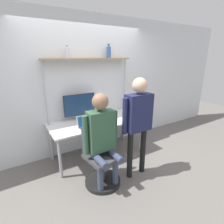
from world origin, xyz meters
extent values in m
plane|color=slate|center=(0.00, 0.00, 0.00)|extent=(12.00, 12.00, 0.00)
cube|color=silver|center=(0.00, 0.84, 1.35)|extent=(8.00, 0.06, 2.70)
cube|color=white|center=(0.00, 0.42, 0.72)|extent=(1.81, 0.79, 0.03)
cylinder|color=#A5A5AA|center=(-0.84, 0.08, 0.35)|extent=(0.05, 0.05, 0.70)
cylinder|color=#A5A5AA|center=(0.84, 0.08, 0.35)|extent=(0.05, 0.05, 0.70)
cylinder|color=#A5A5AA|center=(-0.84, 0.75, 0.35)|extent=(0.05, 0.05, 0.70)
cylinder|color=#A5A5AA|center=(0.84, 0.75, 0.35)|extent=(0.05, 0.05, 0.70)
cube|color=#997A56|center=(0.00, 0.69, 1.88)|extent=(1.72, 0.22, 0.02)
cylinder|color=#B2B2B7|center=(-0.84, 0.69, 0.95)|extent=(0.04, 0.04, 1.89)
cylinder|color=#B2B2B7|center=(0.84, 0.69, 0.95)|extent=(0.04, 0.04, 1.89)
cylinder|color=#333338|center=(-0.24, 0.65, 0.74)|extent=(0.16, 0.16, 0.01)
cylinder|color=#333338|center=(-0.24, 0.65, 0.79)|extent=(0.06, 0.06, 0.09)
cube|color=#333338|center=(-0.24, 0.66, 1.03)|extent=(0.63, 0.01, 0.42)
cube|color=navy|center=(-0.24, 0.65, 1.03)|extent=(0.60, 0.02, 0.39)
cube|color=#BCBCC1|center=(-0.31, 0.19, 0.74)|extent=(0.29, 0.21, 0.01)
cube|color=black|center=(-0.31, 0.17, 0.74)|extent=(0.24, 0.12, 0.00)
cube|color=#BCBCC1|center=(-0.31, 0.26, 0.84)|extent=(0.29, 0.08, 0.20)
cube|color=#194C8C|center=(-0.31, 0.25, 0.84)|extent=(0.25, 0.07, 0.18)
cube|color=silver|center=(-0.04, 0.20, 0.74)|extent=(0.07, 0.15, 0.01)
cube|color=black|center=(-0.04, 0.20, 0.74)|extent=(0.06, 0.13, 0.00)
cylinder|color=black|center=(-0.32, -0.39, 0.03)|extent=(0.56, 0.56, 0.06)
cylinder|color=#4C4C51|center=(-0.32, -0.39, 0.25)|extent=(0.06, 0.06, 0.38)
cube|color=#3F3F44|center=(-0.32, -0.39, 0.47)|extent=(0.52, 0.52, 0.05)
cube|color=#3F3F44|center=(-0.35, -0.18, 0.72)|extent=(0.42, 0.10, 0.45)
cylinder|color=#38425B|center=(-0.45, -0.56, 0.25)|extent=(0.09, 0.09, 0.49)
cylinder|color=#38425B|center=(-0.19, -0.56, 0.25)|extent=(0.09, 0.09, 0.49)
cylinder|color=#38425B|center=(-0.45, -0.53, 0.54)|extent=(0.10, 0.38, 0.10)
cylinder|color=#38425B|center=(-0.19, -0.53, 0.54)|extent=(0.10, 0.38, 0.10)
cube|color=#33593F|center=(-0.32, -0.36, 0.89)|extent=(0.39, 0.20, 0.61)
cylinder|color=#33593F|center=(-0.56, -0.36, 0.87)|extent=(0.08, 0.08, 0.58)
cylinder|color=#33593F|center=(-0.08, -0.36, 0.87)|extent=(0.08, 0.08, 0.58)
sphere|color=#8C664C|center=(-0.32, -0.36, 1.33)|extent=(0.23, 0.23, 0.23)
cylinder|color=black|center=(0.13, -0.48, 0.41)|extent=(0.09, 0.09, 0.81)
cylinder|color=black|center=(0.40, -0.48, 0.41)|extent=(0.09, 0.09, 0.81)
cube|color=#1E234C|center=(0.27, -0.48, 1.10)|extent=(0.42, 0.20, 0.58)
cylinder|color=#1E234C|center=(0.01, -0.48, 1.09)|extent=(0.08, 0.08, 0.55)
cylinder|color=#1E234C|center=(0.52, -0.48, 1.09)|extent=(0.08, 0.08, 0.55)
sphere|color=#D8AD8C|center=(0.27, -0.48, 1.52)|extent=(0.22, 0.22, 0.22)
cylinder|color=#335999|center=(0.44, 0.69, 2.00)|extent=(0.09, 0.09, 0.21)
cylinder|color=#335999|center=(0.44, 0.69, 2.12)|extent=(0.04, 0.04, 0.04)
cylinder|color=black|center=(0.44, 0.69, 2.15)|extent=(0.04, 0.04, 0.01)
cylinder|color=silver|center=(-0.39, 0.69, 1.97)|extent=(0.08, 0.08, 0.17)
cylinder|color=silver|center=(-0.39, 0.69, 2.07)|extent=(0.03, 0.03, 0.03)
cylinder|color=black|center=(-0.39, 0.69, 2.09)|extent=(0.04, 0.04, 0.01)
camera|label=1|loc=(-1.40, -2.43, 1.93)|focal=28.00mm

